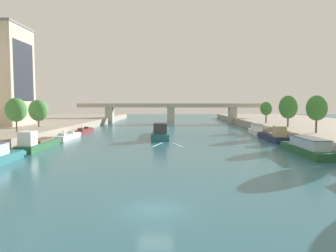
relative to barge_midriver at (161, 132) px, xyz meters
name	(u,v)px	position (x,y,z in m)	size (l,w,h in m)	color
ground_plane	(155,209)	(1.64, -48.33, -1.05)	(400.00, 400.00, 0.00)	#2D6070
quay_left	(2,129)	(-39.82, 6.67, 0.01)	(36.00, 170.00, 2.13)	gray
barge_midriver	(161,132)	(0.00, 0.00, 0.00)	(4.09, 20.99, 3.52)	#23666B
wake_behind_barge	(167,145)	(1.71, -13.44, -1.04)	(5.60, 5.94, 0.03)	#A0CCD6
moored_boat_left_lone	(38,143)	(-19.43, -19.48, -0.09)	(3.11, 13.49, 3.29)	#235633
moored_boat_left_near	(68,136)	(-19.71, -4.30, -0.51)	(2.41, 11.88, 2.13)	silver
moored_boat_left_upstream	(84,131)	(-20.15, 9.48, -0.53)	(2.48, 12.36, 2.08)	maroon
moored_boat_right_lone	(307,147)	(22.60, -23.83, 0.04)	(3.05, 14.41, 2.61)	#235633
moored_boat_right_near	(273,136)	(23.00, -6.72, -0.08)	(2.82, 13.75, 3.26)	#1E284C
moored_boat_right_far	(256,130)	(23.00, 6.54, 0.01)	(2.29, 10.32, 2.56)	silver
tree_left_second	(16,110)	(-27.25, -10.88, 5.23)	(4.02, 4.02, 6.43)	brown
tree_left_third	(38,110)	(-28.19, 1.10, 4.87)	(4.32, 4.32, 6.24)	brown
tree_right_third	(317,108)	(29.09, -12.11, 5.62)	(3.75, 3.75, 6.88)	brown
tree_right_past_mid	(288,107)	(29.30, 2.85, 5.62)	(4.21, 4.21, 7.23)	brown
tree_right_by_lamp	(266,109)	(28.21, 16.48, 5.05)	(3.21, 3.21, 5.87)	brown
bridge_far	(171,110)	(1.64, 49.28, 3.84)	(70.93, 4.40, 7.50)	#ADA899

